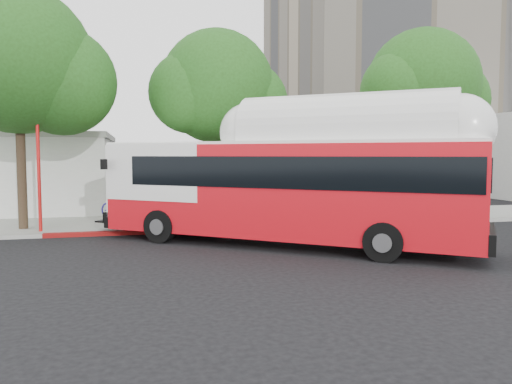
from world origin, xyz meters
TOP-DOWN VIEW (x-y plane):
  - ground at (0.00, 0.00)m, footprint 120.00×120.00m
  - sidewalk at (0.00, 6.50)m, footprint 60.00×5.00m
  - curb_strip at (0.00, 3.90)m, footprint 60.00×0.30m
  - red_curb_segment at (-3.00, 3.90)m, footprint 10.00×0.32m
  - street_tree_left at (-8.53, 5.56)m, footprint 6.67×5.80m
  - street_tree_mid at (-0.59, 6.06)m, footprint 5.75×5.00m
  - street_tree_right at (9.44, 5.86)m, footprint 6.21×5.40m
  - apartment_tower at (18.00, 28.00)m, footprint 18.00×18.00m
  - transit_bus at (0.42, 0.21)m, footprint 12.41×10.28m
  - signal_pole at (-8.19, 4.56)m, footprint 0.13×0.45m

SIDE VIEW (x-z plane):
  - ground at x=0.00m, z-range 0.00..0.00m
  - sidewalk at x=0.00m, z-range 0.00..0.15m
  - curb_strip at x=0.00m, z-range 0.00..0.15m
  - red_curb_segment at x=-3.00m, z-range 0.00..0.16m
  - transit_bus at x=0.42m, z-range -0.13..3.95m
  - signal_pole at x=-8.19m, z-range 0.06..4.77m
  - street_tree_mid at x=-0.59m, z-range 1.60..10.22m
  - street_tree_right at x=9.44m, z-range 1.67..10.85m
  - street_tree_left at x=-8.53m, z-range 1.73..11.47m
  - apartment_tower at x=18.00m, z-range -0.88..36.12m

